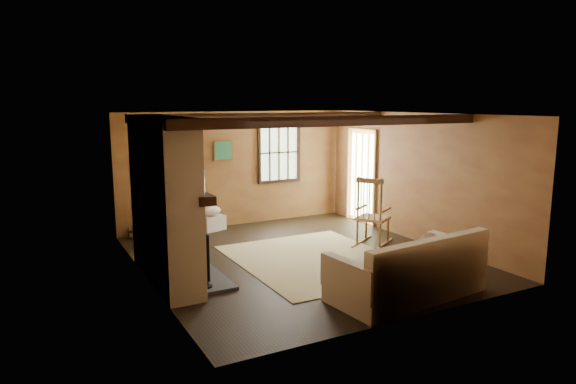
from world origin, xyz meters
TOP-DOWN VIEW (x-y plane):
  - ground at (0.00, 0.00)m, footprint 5.50×5.50m
  - room_envelope at (0.22, 0.26)m, footprint 5.02×5.52m
  - fireplace at (-2.23, -0.00)m, footprint 1.02×2.30m
  - rug at (0.20, -0.20)m, footprint 2.50×3.00m
  - rocking_chair at (1.59, 0.12)m, footprint 1.03×0.89m
  - sofa at (0.47, -2.19)m, footprint 2.26×1.17m
  - firewood_pile at (-1.96, 2.60)m, footprint 0.68×0.12m
  - laundry_basket at (-0.66, 2.54)m, footprint 0.59×0.52m
  - basket_pillow at (-0.66, 2.54)m, footprint 0.48×0.43m
  - armchair at (-1.47, 2.22)m, footprint 1.08×1.07m

SIDE VIEW (x-z plane):
  - ground at x=0.00m, z-range 0.00..0.00m
  - rug at x=0.20m, z-range 0.00..0.01m
  - firewood_pile at x=-1.96m, z-range 0.00..0.25m
  - laundry_basket at x=-0.66m, z-range 0.00..0.30m
  - sofa at x=0.47m, z-range -0.13..0.75m
  - armchair at x=-1.47m, z-range 0.00..0.75m
  - basket_pillow at x=-0.66m, z-range 0.30..0.50m
  - rocking_chair at x=1.59m, z-range -0.10..1.17m
  - fireplace at x=-2.23m, z-range -0.10..2.30m
  - room_envelope at x=0.22m, z-range 0.41..2.85m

